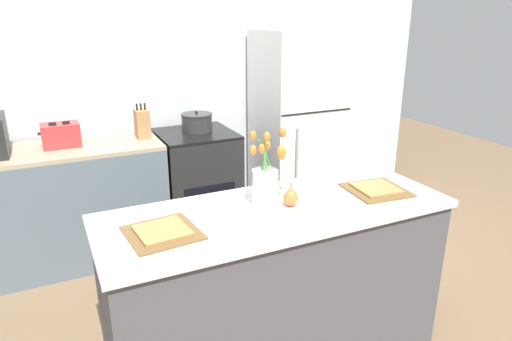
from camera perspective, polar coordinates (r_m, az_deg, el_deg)
name	(u,v)px	position (r m, az deg, el deg)	size (l,w,h in m)	color
back_wall	(167,73)	(4.02, -11.06, 11.89)	(5.20, 0.08, 2.70)	silver
kitchen_island	(276,285)	(2.53, 2.52, -14.06)	(1.80, 0.66, 0.91)	#4C4C51
back_counter	(49,209)	(3.72, -24.47, -4.40)	(1.68, 0.60, 0.91)	slate
stove_range	(198,185)	(3.88, -7.26, -1.79)	(0.60, 0.61, 0.91)	black
refrigerator	(297,128)	(4.14, 5.10, 5.35)	(0.68, 0.67, 1.70)	white
flower_vase	(266,182)	(2.29, 1.21, -1.45)	(0.18, 0.18, 0.40)	silver
pear_figurine	(291,197)	(2.31, 4.37, -3.33)	(0.08, 0.08, 0.12)	#C66B33
plate_setting_left	(162,232)	(2.08, -11.63, -7.55)	(0.33, 0.33, 0.02)	brown
plate_setting_right	(376,189)	(2.60, 14.79, -2.29)	(0.33, 0.33, 0.02)	brown
toaster	(61,135)	(3.58, -23.20, 4.10)	(0.28, 0.18, 0.17)	red
cooking_pot	(197,122)	(3.78, -7.41, 6.02)	(0.25, 0.25, 0.17)	#2D2D2D
knife_block	(142,124)	(3.63, -14.03, 5.67)	(0.10, 0.14, 0.27)	#A37547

